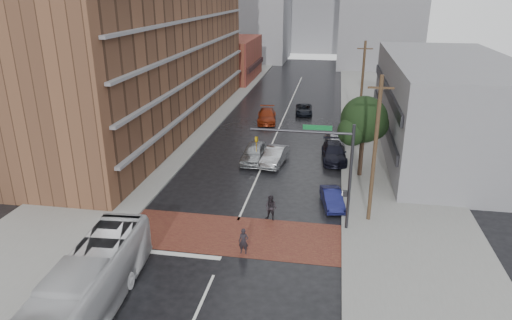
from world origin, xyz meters
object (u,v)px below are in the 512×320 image
at_px(transit_bus, 88,287).
at_px(pedestrian_b, 271,208).
at_px(car_travel_b, 275,156).
at_px(suv_travel, 304,109).
at_px(car_parked_far, 335,140).
at_px(car_parked_mid, 334,153).
at_px(car_parked_near, 332,198).
at_px(pedestrian_a, 244,241).
at_px(car_travel_c, 267,116).
at_px(car_travel_a, 254,153).

height_order(transit_bus, pedestrian_b, transit_bus).
bearing_deg(car_travel_b, suv_travel, 93.99).
distance_m(pedestrian_b, car_parked_far, 17.22).
distance_m(pedestrian_b, car_travel_b, 10.71).
relative_size(suv_travel, car_parked_mid, 0.84).
xyz_separation_m(car_parked_mid, car_parked_far, (0.00, 4.19, -0.09)).
height_order(car_parked_near, car_parked_far, car_parked_far).
distance_m(car_parked_near, car_parked_far, 13.86).
bearing_deg(transit_bus, car_parked_far, 64.01).
bearing_deg(transit_bus, pedestrian_a, 42.73).
bearing_deg(car_parked_mid, pedestrian_b, -112.72).
bearing_deg(suv_travel, pedestrian_a, -96.63).
bearing_deg(car_travel_c, car_travel_a, -93.67).
bearing_deg(suv_travel, car_travel_c, -137.51).
distance_m(pedestrian_a, car_parked_near, 8.96).
bearing_deg(car_travel_b, transit_bus, -97.62).
relative_size(pedestrian_a, car_parked_far, 0.42).
bearing_deg(pedestrian_a, transit_bus, -131.67).
bearing_deg(car_parked_near, transit_bus, -139.94).
distance_m(pedestrian_a, car_travel_a, 15.63).
relative_size(pedestrian_a, suv_travel, 0.37).
relative_size(car_parked_mid, car_parked_far, 1.34).
xyz_separation_m(suv_travel, car_parked_mid, (3.99, -16.26, 0.15)).
height_order(car_travel_c, car_parked_near, car_travel_c).
xyz_separation_m(car_travel_a, car_parked_near, (7.24, -8.12, -0.21)).
bearing_deg(car_travel_a, car_parked_mid, 12.81).
height_order(car_travel_a, car_travel_c, car_travel_a).
bearing_deg(car_travel_c, pedestrian_b, -87.98).
xyz_separation_m(pedestrian_b, car_travel_a, (-3.14, 10.99, -0.07)).
distance_m(car_travel_b, suv_travel, 18.19).
height_order(car_travel_b, car_parked_near, car_travel_b).
height_order(car_travel_b, car_parked_far, car_travel_b).
distance_m(pedestrian_b, car_parked_mid, 13.19).
bearing_deg(pedestrian_a, car_travel_b, 92.48).
relative_size(car_travel_c, car_parked_mid, 0.99).
relative_size(car_travel_b, car_travel_c, 0.90).
bearing_deg(suv_travel, car_parked_far, -76.42).
xyz_separation_m(transit_bus, car_parked_far, (11.36, 27.82, -0.86)).
height_order(car_travel_c, car_parked_mid, car_parked_mid).
height_order(car_travel_a, car_parked_mid, car_travel_a).
distance_m(car_travel_b, car_parked_far, 8.05).
relative_size(car_travel_c, car_parked_near, 1.39).
bearing_deg(car_travel_a, suv_travel, 80.41).
bearing_deg(car_parked_near, car_travel_c, 99.80).
relative_size(car_travel_a, car_parked_mid, 0.93).
relative_size(pedestrian_a, car_parked_near, 0.43).
xyz_separation_m(car_travel_c, car_parked_far, (8.08, -7.64, -0.09)).
bearing_deg(car_parked_near, car_parked_mid, 79.19).
relative_size(car_travel_c, car_parked_far, 1.33).
xyz_separation_m(pedestrian_b, suv_travel, (0.10, 28.79, -0.29)).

